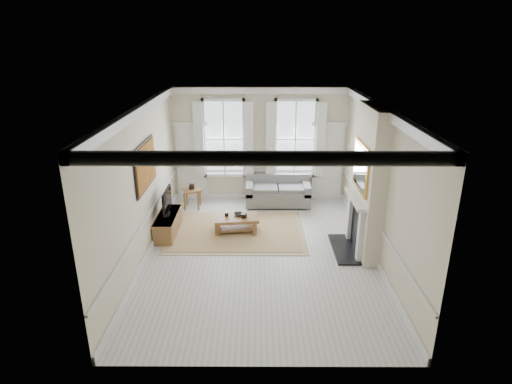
{
  "coord_description": "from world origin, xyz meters",
  "views": [
    {
      "loc": [
        -0.06,
        -8.83,
        4.8
      ],
      "look_at": [
        -0.1,
        0.77,
        1.25
      ],
      "focal_mm": 30.0,
      "sensor_mm": 36.0,
      "label": 1
    }
  ],
  "objects_px": {
    "tv_stand": "(168,224)",
    "side_table": "(192,193)",
    "coffee_table": "(236,220)",
    "sofa": "(278,193)"
  },
  "relations": [
    {
      "from": "sofa",
      "to": "coffee_table",
      "type": "xyz_separation_m",
      "value": [
        -1.15,
        -1.92,
        -0.02
      ]
    },
    {
      "from": "tv_stand",
      "to": "sofa",
      "type": "bearing_deg",
      "value": 35.19
    },
    {
      "from": "sofa",
      "to": "side_table",
      "type": "xyz_separation_m",
      "value": [
        -2.51,
        -0.28,
        0.11
      ]
    },
    {
      "from": "side_table",
      "to": "tv_stand",
      "type": "height_order",
      "value": "side_table"
    },
    {
      "from": "coffee_table",
      "to": "tv_stand",
      "type": "height_order",
      "value": "tv_stand"
    },
    {
      "from": "tv_stand",
      "to": "side_table",
      "type": "bearing_deg",
      "value": 77.98
    },
    {
      "from": "sofa",
      "to": "tv_stand",
      "type": "relative_size",
      "value": 1.3
    },
    {
      "from": "sofa",
      "to": "tv_stand",
      "type": "height_order",
      "value": "sofa"
    },
    {
      "from": "sofa",
      "to": "coffee_table",
      "type": "distance_m",
      "value": 2.23
    },
    {
      "from": "sofa",
      "to": "coffee_table",
      "type": "bearing_deg",
      "value": -120.86
    }
  ]
}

